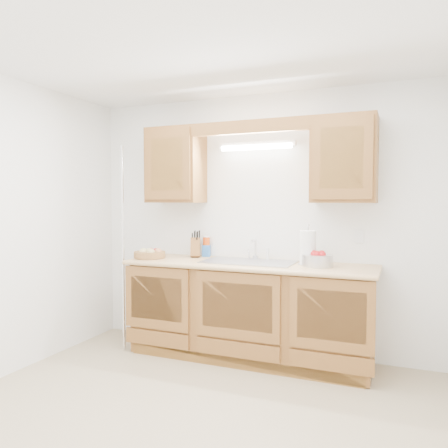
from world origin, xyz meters
The scene contains 17 objects.
room centered at (0.00, 0.00, 1.25)m, with size 3.52×3.50×2.50m.
base_cabinets centered at (0.00, 1.20, 0.44)m, with size 2.20×0.60×0.86m, color brown.
countertop centered at (0.00, 1.19, 0.88)m, with size 2.30×0.63×0.04m, color #E4B678.
upper_cabinet_left centered at (-0.83, 1.33, 1.83)m, with size 0.55×0.33×0.75m, color brown.
upper_cabinet_right centered at (0.83, 1.33, 1.83)m, with size 0.55×0.33×0.75m, color brown.
valance centered at (0.00, 1.19, 2.14)m, with size 2.20×0.05×0.12m, color brown.
fluorescent_fixture centered at (0.00, 1.42, 2.00)m, with size 0.76×0.08×0.08m.
sink centered at (0.00, 1.21, 0.83)m, with size 0.84×0.46×0.36m.
wire_shelf_pole centered at (-1.20, 0.94, 1.00)m, with size 0.03×0.03×2.00m, color silver.
outlet_plate centered at (0.95, 1.49, 1.15)m, with size 0.08×0.01×0.12m, color white.
fruit_basket centered at (-1.01, 1.12, 0.94)m, with size 0.38×0.38×0.10m.
knife_block centered at (-0.63, 1.36, 1.00)m, with size 0.15×0.18×0.28m.
orange_canister centered at (-0.54, 1.44, 1.01)m, with size 0.08×0.08×0.21m.
soap_bottle centered at (-0.54, 1.44, 0.99)m, with size 0.08×0.08×0.17m, color blue.
sponge centered at (0.54, 1.44, 0.91)m, with size 0.10×0.07×0.02m.
paper_towel centered at (0.54, 1.23, 1.05)m, with size 0.18×0.18×0.36m.
apple_bowl centered at (0.63, 1.20, 0.96)m, with size 0.28×0.28×0.14m.
Camera 1 is at (1.31, -2.59, 1.46)m, focal length 35.00 mm.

